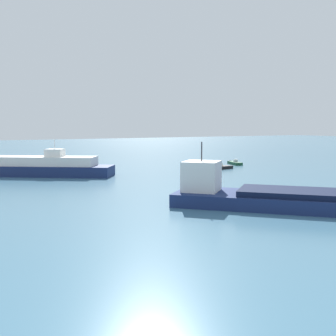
{
  "coord_description": "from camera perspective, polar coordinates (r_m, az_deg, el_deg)",
  "views": [
    {
      "loc": [
        -34.49,
        -13.85,
        7.37
      ],
      "look_at": [
        -2.81,
        38.67,
        1.2
      ],
      "focal_mm": 46.27,
      "sensor_mm": 36.0,
      "label": 1
    }
  ],
  "objects": [
    {
      "name": "fishing_skiff",
      "position": [
        71.89,
        6.61,
        0.04
      ],
      "size": [
        6.05,
        2.23,
        1.01
      ],
      "color": "black",
      "rests_on": "ground"
    },
    {
      "name": "cargo_barge",
      "position": [
        39.67,
        20.82,
        -3.96
      ],
      "size": [
        23.51,
        25.76,
        5.78
      ],
      "color": "navy",
      "rests_on": "ground"
    },
    {
      "name": "small_motorboat",
      "position": [
        81.05,
        8.79,
        0.66
      ],
      "size": [
        2.71,
        4.85,
        1.0
      ],
      "color": "#19472D",
      "rests_on": "ground"
    },
    {
      "name": "white_riverboat",
      "position": [
        65.32,
        -16.93,
        0.17
      ],
      "size": [
        20.49,
        17.02,
        5.29
      ],
      "color": "navy",
      "rests_on": "ground"
    }
  ]
}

